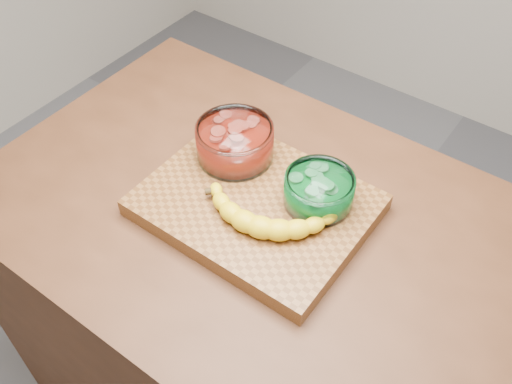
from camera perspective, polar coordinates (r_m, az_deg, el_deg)
The scene contains 5 objects.
counter at distance 1.57m, azimuth -0.00°, elevation -12.83°, with size 1.20×0.80×0.90m, color #4C2916.
cutting_board at distance 1.19m, azimuth -0.00°, elevation -1.32°, with size 0.45×0.35×0.04m, color brown.
bowl_red at distance 1.24m, azimuth -2.12°, elevation 4.97°, with size 0.17×0.17×0.08m.
bowl_green at distance 1.15m, azimuth 6.31°, elevation 0.14°, with size 0.14×0.14×0.07m.
banana at distance 1.13m, azimuth 1.03°, elevation -1.66°, with size 0.29×0.17×0.04m, color gold, non-canonical shape.
Camera 1 is at (0.47, -0.64, 1.81)m, focal length 40.00 mm.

